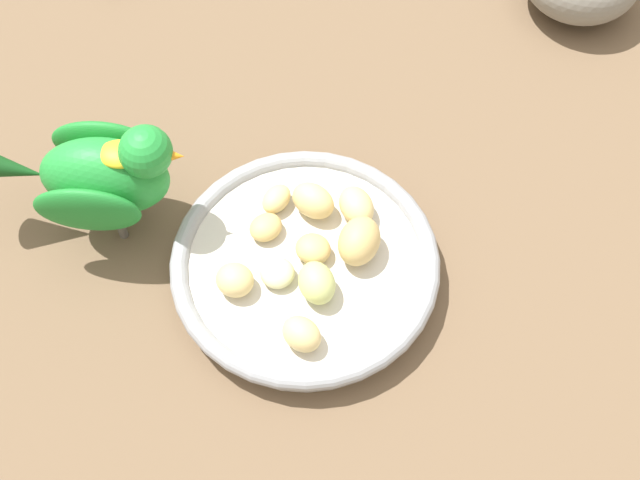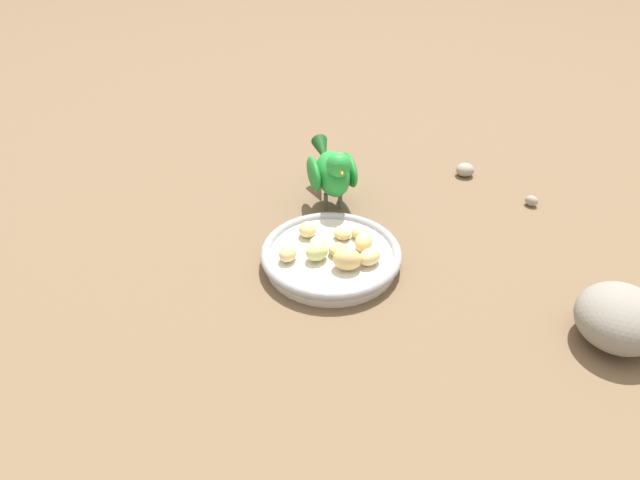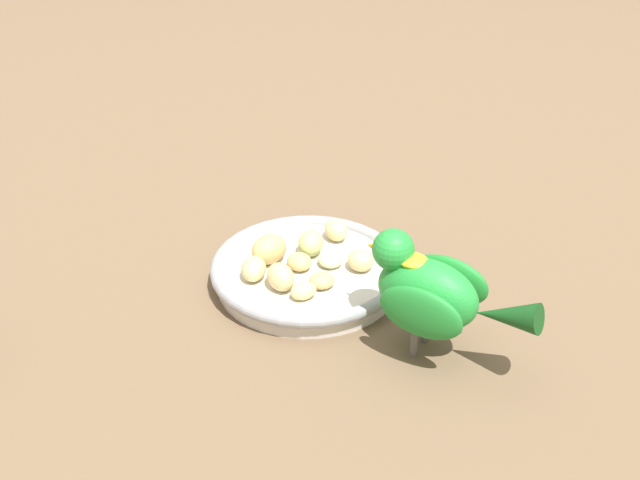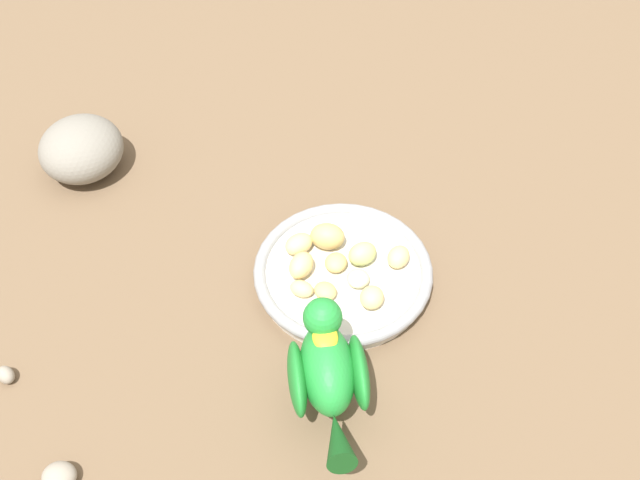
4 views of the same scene
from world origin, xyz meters
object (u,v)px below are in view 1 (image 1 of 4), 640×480
(apple_piece_8, at_px, (276,199))
(apple_piece_9, at_px, (302,334))
(apple_piece_6, at_px, (263,228))
(apple_piece_3, at_px, (277,273))
(apple_piece_5, at_px, (359,241))
(apple_piece_2, at_px, (313,249))
(apple_piece_4, at_px, (317,283))
(apple_piece_1, at_px, (235,280))
(feeding_bowl, at_px, (305,267))
(apple_piece_7, at_px, (356,206))
(apple_piece_0, at_px, (313,201))
(parrot, at_px, (100,173))

(apple_piece_8, height_order, apple_piece_9, apple_piece_9)
(apple_piece_6, bearing_deg, apple_piece_3, 174.04)
(apple_piece_5, xyz_separation_m, apple_piece_8, (0.06, 0.04, -0.01))
(apple_piece_2, relative_size, apple_piece_3, 1.05)
(apple_piece_4, bearing_deg, apple_piece_8, -0.93)
(apple_piece_1, distance_m, apple_piece_2, 0.06)
(feeding_bowl, distance_m, apple_piece_2, 0.02)
(apple_piece_2, height_order, apple_piece_7, apple_piece_7)
(apple_piece_2, bearing_deg, apple_piece_0, -23.32)
(apple_piece_1, bearing_deg, apple_piece_0, -63.68)
(apple_piece_8, xyz_separation_m, apple_piece_9, (-0.11, 0.03, 0.00))
(apple_piece_6, relative_size, apple_piece_7, 0.76)
(apple_piece_8, bearing_deg, apple_piece_1, 135.04)
(apple_piece_1, bearing_deg, parrot, 31.55)
(apple_piece_9, bearing_deg, apple_piece_0, -27.44)
(apple_piece_2, relative_size, apple_piece_5, 0.68)
(parrot, bearing_deg, apple_piece_8, 5.37)
(feeding_bowl, height_order, apple_piece_7, apple_piece_7)
(apple_piece_4, height_order, apple_piece_8, apple_piece_4)
(parrot, bearing_deg, feeding_bowl, -13.86)
(apple_piece_0, distance_m, apple_piece_9, 0.11)
(apple_piece_2, bearing_deg, apple_piece_6, 40.83)
(apple_piece_2, bearing_deg, apple_piece_4, 161.75)
(apple_piece_0, bearing_deg, feeding_bowl, 149.30)
(apple_piece_2, height_order, apple_piece_5, apple_piece_5)
(apple_piece_0, bearing_deg, apple_piece_9, 152.56)
(apple_piece_1, height_order, apple_piece_4, apple_piece_4)
(feeding_bowl, distance_m, apple_piece_1, 0.06)
(apple_piece_6, bearing_deg, apple_piece_9, 175.45)
(apple_piece_0, xyz_separation_m, apple_piece_3, (-0.04, 0.05, -0.01))
(feeding_bowl, distance_m, apple_piece_6, 0.04)
(apple_piece_0, bearing_deg, apple_piece_7, -119.13)
(apple_piece_6, bearing_deg, feeding_bowl, -152.01)
(apple_piece_5, xyz_separation_m, apple_piece_6, (0.04, 0.06, -0.01))
(apple_piece_7, bearing_deg, feeding_bowl, 114.66)
(apple_piece_0, xyz_separation_m, apple_piece_7, (-0.02, -0.03, -0.00))
(apple_piece_8, distance_m, parrot, 0.13)
(apple_piece_2, xyz_separation_m, apple_piece_4, (-0.03, 0.01, 0.00))
(feeding_bowl, xyz_separation_m, apple_piece_9, (-0.06, 0.03, 0.02))
(apple_piece_2, bearing_deg, apple_piece_8, 9.22)
(apple_piece_6, xyz_separation_m, apple_piece_8, (0.02, -0.02, 0.00))
(apple_piece_2, bearing_deg, apple_piece_3, 103.56)
(apple_piece_5, height_order, apple_piece_9, apple_piece_5)
(apple_piece_2, height_order, apple_piece_4, apple_piece_4)
(apple_piece_3, relative_size, apple_piece_5, 0.64)
(apple_piece_3, height_order, apple_piece_4, apple_piece_4)
(apple_piece_6, bearing_deg, apple_piece_1, 134.47)
(apple_piece_4, bearing_deg, apple_piece_2, -18.25)
(apple_piece_5, xyz_separation_m, apple_piece_7, (0.03, -0.01, -0.00))
(apple_piece_1, height_order, apple_piece_8, apple_piece_1)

